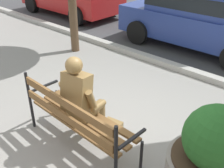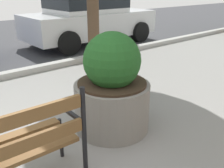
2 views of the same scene
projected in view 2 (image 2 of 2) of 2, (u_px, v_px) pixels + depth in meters
concrete_planter at (112, 89)px, 3.12m from camera, size 0.93×0.93×1.24m
parked_car_white at (89, 16)px, 7.80m from camera, size 4.10×1.93×1.56m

